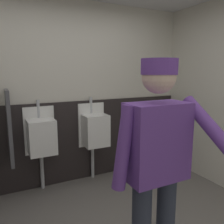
% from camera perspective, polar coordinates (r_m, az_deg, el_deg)
% --- Properties ---
extents(wall_back, '(4.35, 0.12, 2.58)m').
position_cam_1_polar(wall_back, '(3.38, -11.54, 4.33)').
color(wall_back, beige).
rests_on(wall_back, ground_plane).
extents(wainscot_band_back, '(3.75, 0.03, 1.19)m').
position_cam_1_polar(wainscot_band_back, '(3.45, -10.80, -7.33)').
color(wainscot_band_back, black).
rests_on(wainscot_band_back, ground_plane).
extents(urinal_middle, '(0.40, 0.34, 1.24)m').
position_cam_1_polar(urinal_middle, '(3.18, -17.04, -5.65)').
color(urinal_middle, white).
rests_on(urinal_middle, ground_plane).
extents(urinal_right, '(0.40, 0.34, 1.24)m').
position_cam_1_polar(urinal_right, '(3.38, -4.38, -4.31)').
color(urinal_right, white).
rests_on(urinal_right, ground_plane).
extents(privacy_divider_panel, '(0.04, 0.40, 0.90)m').
position_cam_1_polar(privacy_divider_panel, '(3.03, -23.98, -3.47)').
color(privacy_divider_panel, '#4C4C51').
extents(person, '(0.65, 0.60, 1.69)m').
position_cam_1_polar(person, '(1.68, 10.98, -11.36)').
color(person, '#2D3342').
rests_on(person, ground_plane).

